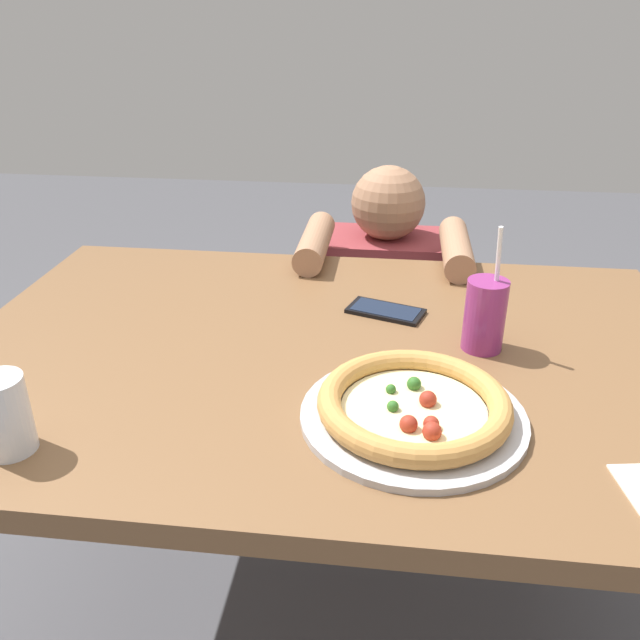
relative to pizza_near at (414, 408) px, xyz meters
The scene contains 7 objects.
ground_plane 0.81m from the pizza_near, 126.84° to the left, with size 8.00×8.00×0.00m, color #4C4C51.
dining_table 0.29m from the pizza_near, 126.84° to the left, with size 1.36×0.93×0.75m.
pizza_near is the anchor object (origin of this frame).
drink_cup_colored 0.28m from the pizza_near, 62.84° to the left, with size 0.07×0.07×0.23m.
water_cup_clear 0.58m from the pizza_near, 166.07° to the right, with size 0.07×0.07×0.12m.
cell_phone 0.37m from the pizza_near, 98.12° to the left, with size 0.17×0.12×0.01m.
diner_seated 0.96m from the pizza_near, 94.19° to the left, with size 0.41×0.52×0.92m.
Camera 1 is at (0.11, -1.03, 1.32)m, focal length 36.72 mm.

